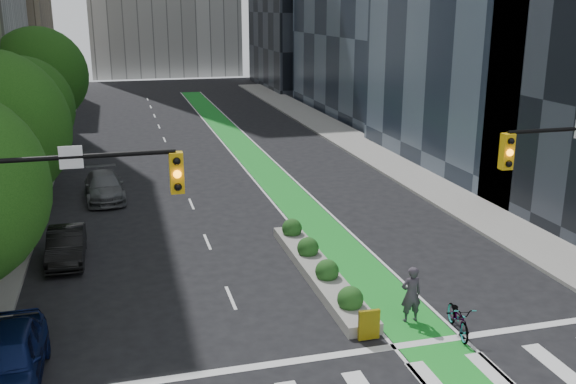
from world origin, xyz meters
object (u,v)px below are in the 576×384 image
parked_car_left_near (6,360)px  parked_car_left_far (104,186)px  cyclist (411,294)px  bicycle (458,318)px  median_planter (319,267)px  parked_car_left_mid (66,245)px

parked_car_left_near → parked_car_left_far: bearing=82.0°
cyclist → bicycle: bearing=136.2°
bicycle → parked_car_left_near: 13.71m
median_planter → parked_car_left_far: parked_car_left_far is taller
median_planter → bicycle: bearing=-61.5°
bicycle → cyclist: 1.69m
parked_car_left_near → parked_car_left_mid: size_ratio=1.19×
bicycle → median_planter: bearing=130.5°
cyclist → parked_car_left_near: size_ratio=0.40×
median_planter → parked_car_left_near: parked_car_left_near is taller
parked_car_left_mid → parked_car_left_near: bearing=-96.4°
parked_car_left_mid → parked_car_left_far: size_ratio=0.84×
cyclist → parked_car_left_far: cyclist is taller
cyclist → median_planter: bearing=-66.7°
parked_car_left_far → parked_car_left_mid: bearing=-103.4°
parked_car_left_near → parked_car_left_far: 18.42m
bicycle → parked_car_left_mid: parked_car_left_mid is taller
median_planter → parked_car_left_mid: size_ratio=2.47×
parked_car_left_mid → parked_car_left_far: 9.06m
cyclist → parked_car_left_near: bearing=3.5°
parked_car_left_near → bicycle: bearing=-2.3°
parked_car_left_far → cyclist: bearing=-64.4°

